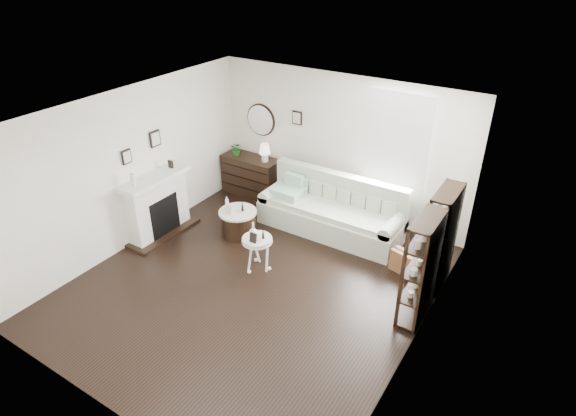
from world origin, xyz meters
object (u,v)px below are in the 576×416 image
Objects in this scene: dresser at (251,176)px; sofa at (332,213)px; drum_table at (238,222)px; pedestal_table at (257,241)px.

sofa is at bearing -10.50° from dresser.
dresser is at bearing 169.50° from sofa.
sofa is at bearing 37.73° from drum_table.
pedestal_table is (1.65, -2.11, 0.13)m from dresser.
sofa reaches higher than pedestal_table.
pedestal_table is (-0.44, -1.72, 0.20)m from sofa.
drum_table is 1.16× the size of pedestal_table.
dresser is (-2.10, 0.39, 0.07)m from sofa.
sofa is at bearing 75.52° from pedestal_table.
drum_table is at bearing 143.43° from pedestal_table.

